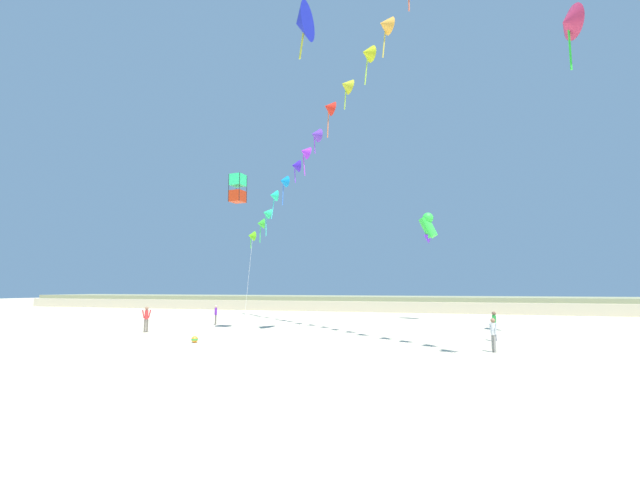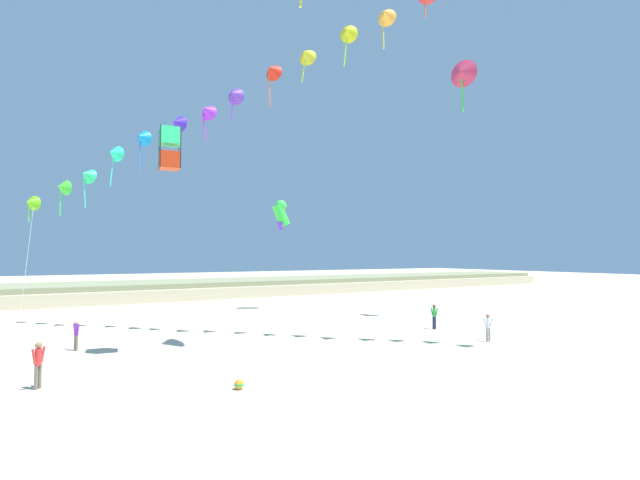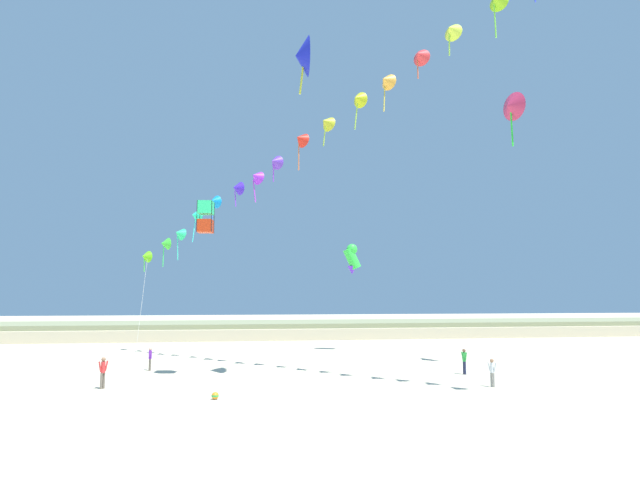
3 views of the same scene
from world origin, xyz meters
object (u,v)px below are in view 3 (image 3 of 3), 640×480
Objects in this scene: person_near_left at (150,357)px; beach_ball at (215,396)px; large_kite_high_solo at (511,106)px; large_kite_low_lead at (352,258)px; person_far_left at (464,360)px; large_kite_outer_drift at (302,56)px; person_mid_center at (492,371)px; person_near_right at (103,370)px; large_kite_mid_trail at (206,217)px.

person_near_left reaches higher than beach_ball.
large_kite_high_solo reaches higher than beach_ball.
person_far_left is at bearing -73.34° from large_kite_low_lead.
large_kite_outer_drift is (-6.65, -16.80, 11.63)m from large_kite_low_lead.
person_near_left is 0.41× the size of large_kite_outer_drift.
person_mid_center reaches higher than beach_ball.
large_kite_low_lead reaches higher than beach_ball.
large_kite_low_lead reaches higher than person_far_left.
large_kite_outer_drift is (-16.34, -3.77, 0.97)m from large_kite_high_solo.
beach_ball is (-15.47, -1.27, -0.74)m from person_mid_center.
large_kite_high_solo is (5.59, 6.55, 18.57)m from person_mid_center.
person_near_left is 22.63m from person_mid_center.
person_far_left is at bearing 5.38° from person_near_right.
large_kite_outer_drift is (-11.12, -1.84, 19.50)m from person_far_left.
large_kite_low_lead is (-4.47, 14.95, 7.87)m from person_far_left.
large_kite_mid_trail reaches higher than beach_ball.
person_far_left reaches higher than person_mid_center.
person_mid_center is 15.54m from beach_ball.
large_kite_high_solo is at bearing 49.49° from person_mid_center.
large_kite_low_lead is (16.55, 10.31, 7.92)m from person_near_left.
person_far_left is at bearing 20.39° from beach_ball.
large_kite_low_lead reaches higher than person_mid_center.
beach_ball is at bearing -79.08° from large_kite_mid_trail.
large_kite_outer_drift is at bearing 1.32° from person_near_right.
person_near_right is 1.09× the size of person_mid_center.
person_near_right is 0.45× the size of large_kite_outer_drift.
person_near_right is at bearing 149.61° from beach_ball.
large_kite_high_solo is 11.76× the size of beach_ball.
large_kite_high_solo is 16.80m from large_kite_outer_drift.
large_kite_low_lead is at bearing 106.66° from person_far_left.
large_kite_low_lead is at bearing 101.82° from person_mid_center.
large_kite_outer_drift is at bearing -170.59° from person_far_left.
large_kite_mid_trail is 0.49× the size of large_kite_high_solo.
person_far_left is at bearing -2.93° from large_kite_mid_trail.
large_kite_outer_drift is at bearing -111.60° from large_kite_low_lead.
large_kite_outer_drift is (6.02, -2.72, 10.15)m from large_kite_mid_trail.
person_near_right reaches higher than beach_ball.
large_kite_high_solo is at bearing 13.00° from large_kite_outer_drift.
large_kite_low_lead is 1.42× the size of large_kite_mid_trail.
large_kite_high_solo is at bearing 8.33° from person_near_right.
large_kite_mid_trail is 12.26m from beach_ball.
beach_ball is at bearing -30.39° from person_near_right.
large_kite_outer_drift reaches higher than person_mid_center.
large_kite_outer_drift reaches higher than large_kite_mid_trail.
person_near_right is at bearing -174.62° from person_far_left.
person_mid_center is 4.63m from person_far_left.
beach_ball is (-15.84, -5.89, -0.79)m from person_far_left.
large_kite_mid_trail is at bearing -44.18° from person_near_left.
large_kite_outer_drift reaches higher than beach_ball.
large_kite_mid_trail is 0.53× the size of large_kite_outer_drift.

